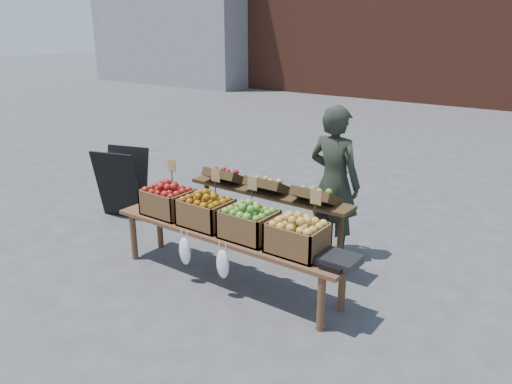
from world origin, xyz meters
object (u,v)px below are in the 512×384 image
Objects in this scene: chalkboard_sign at (122,183)px; back_table at (268,215)px; display_bench at (227,257)px; weighing_scale at (339,260)px; vendor at (334,183)px; crate_red_apples at (249,224)px; crate_green_apples at (297,238)px; crate_russet_pears at (206,212)px; crate_golden_apples at (168,202)px.

back_table reaches higher than chalkboard_sign.
chalkboard_sign is 0.36× the size of display_bench.
vendor is at bearing 119.73° from weighing_scale.
chalkboard_sign is at bearing 170.26° from weighing_scale.
weighing_scale is at bearing -30.03° from back_table.
vendor is 2.99m from chalkboard_sign.
chalkboard_sign is at bearing 166.75° from crate_red_apples.
crate_red_apples and crate_green_apples have the same top height.
display_bench is at bearing 0.00° from crate_russet_pears.
vendor is 1.26m from crate_red_apples.
crate_red_apples is at bearing 0.00° from display_bench.
crate_green_apples is (0.27, -1.22, -0.16)m from vendor.
crate_green_apples is (1.10, 0.00, 0.00)m from crate_russet_pears.
crate_golden_apples is at bearing -38.44° from chalkboard_sign.
crate_green_apples is at bearing 0.00° from crate_red_apples.
weighing_scale is (3.60, -0.62, 0.12)m from chalkboard_sign.
weighing_scale is (1.25, 0.00, 0.33)m from display_bench.
crate_russet_pears and crate_red_apples have the same top height.
weighing_scale is (1.52, 0.00, -0.10)m from crate_russet_pears.
crate_golden_apples is at bearing 180.00° from crate_green_apples.
crate_golden_apples is 0.55m from crate_russet_pears.
display_bench is at bearing 0.00° from crate_golden_apples.
crate_russet_pears is at bearing 180.00° from weighing_scale.
vendor is at bearing 41.57° from crate_golden_apples.
chalkboard_sign reaches higher than crate_russet_pears.
back_table reaches higher than crate_russet_pears.
crate_green_apples is at bearing 0.00° from display_bench.
display_bench is (-0.55, -1.22, -0.59)m from vendor.
chalkboard_sign is 1.95× the size of crate_red_apples.
chalkboard_sign reaches higher than crate_green_apples.
chalkboard_sign is at bearing 157.94° from crate_golden_apples.
vendor reaches higher than crate_golden_apples.
crate_red_apples reaches higher than display_bench.
crate_red_apples is at bearing 0.00° from crate_golden_apples.
crate_green_apples is 1.47× the size of weighing_scale.
crate_red_apples is (1.10, 0.00, 0.00)m from crate_golden_apples.
back_table is at bearing 138.73° from crate_green_apples.
vendor is 3.48× the size of crate_russet_pears.
crate_green_apples is at bearing 180.00° from weighing_scale.
vendor is 1.48m from crate_russet_pears.
vendor is at bearing 77.20° from crate_red_apples.
crate_russet_pears is at bearing -111.22° from back_table.
display_bench is (2.35, -0.62, -0.20)m from chalkboard_sign.
back_table reaches higher than crate_green_apples.
crate_red_apples is at bearing 83.09° from vendor.
display_bench is at bearing 180.00° from crate_red_apples.
chalkboard_sign is (-2.90, -0.60, -0.38)m from vendor.
crate_golden_apples is (-0.83, -0.72, 0.19)m from back_table.
crate_golden_apples and crate_green_apples have the same top height.
crate_russet_pears is at bearing 180.00° from crate_green_apples.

